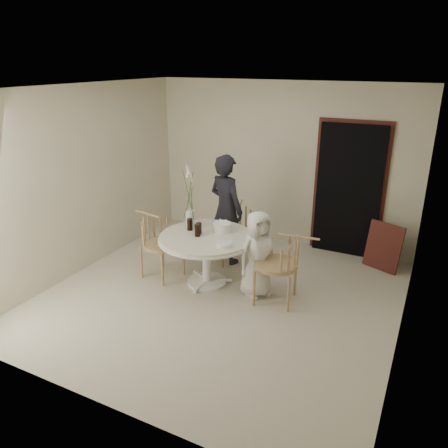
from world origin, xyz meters
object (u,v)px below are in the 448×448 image
at_px(chair_left, 155,236).
at_px(boy, 258,254).
at_px(chair_right, 287,259).
at_px(flower_vase, 190,205).
at_px(table, 206,243).
at_px(birthday_cake, 222,227).
at_px(chair_far, 239,225).
at_px(girl, 226,209).

relative_size(chair_left, boy, 0.79).
relative_size(chair_right, flower_vase, 1.03).
xyz_separation_m(table, birthday_cake, (0.12, 0.24, 0.18)).
height_order(boy, birthday_cake, boy).
relative_size(table, chair_far, 1.48).
distance_m(boy, birthday_cake, 0.70).
height_order(chair_left, boy, boy).
relative_size(chair_right, boy, 0.82).
height_order(table, chair_far, chair_far).
relative_size(chair_right, birthday_cake, 3.73).
bearing_deg(chair_right, table, -97.15).
bearing_deg(chair_left, chair_far, -30.84).
height_order(chair_far, chair_left, chair_left).
distance_m(table, chair_left, 0.81).
relative_size(chair_left, girl, 0.55).
bearing_deg(chair_right, birthday_cake, -110.14).
distance_m(table, chair_far, 0.92).
distance_m(chair_right, chair_left, 1.98).
bearing_deg(table, boy, 2.07).
height_order(chair_far, birthday_cake, birthday_cake).
height_order(birthday_cake, flower_vase, flower_vase).
distance_m(chair_left, birthday_cake, 1.00).
bearing_deg(flower_vase, table, -28.95).
bearing_deg(birthday_cake, table, -116.88).
height_order(girl, boy, girl).
bearing_deg(chair_far, girl, -165.70).
height_order(chair_left, birthday_cake, chair_left).
bearing_deg(flower_vase, girl, 64.68).
height_order(chair_right, flower_vase, flower_vase).
xyz_separation_m(chair_far, girl, (-0.17, -0.11, 0.27)).
distance_m(chair_left, boy, 1.57).
xyz_separation_m(girl, flower_vase, (-0.28, -0.60, 0.21)).
relative_size(chair_left, birthday_cake, 3.60).
relative_size(girl, boy, 1.44).
bearing_deg(boy, birthday_cake, 104.04).
distance_m(chair_far, boy, 1.11).
bearing_deg(chair_left, flower_vase, -45.43).
bearing_deg(birthday_cake, flower_vase, -176.00).
height_order(chair_far, flower_vase, flower_vase).
bearing_deg(birthday_cake, boy, -18.61).
xyz_separation_m(boy, birthday_cake, (-0.64, 0.21, 0.20)).
bearing_deg(girl, boy, 156.58).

